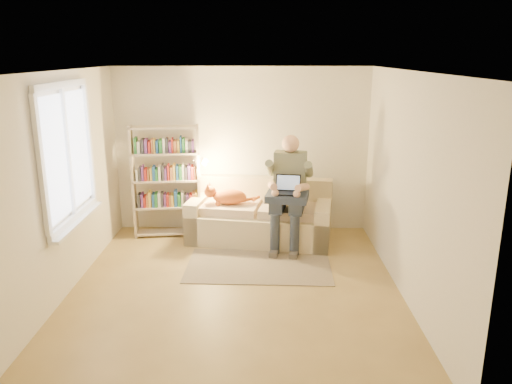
{
  "coord_description": "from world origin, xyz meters",
  "views": [
    {
      "loc": [
        0.33,
        -5.54,
        2.78
      ],
      "look_at": [
        0.24,
        1.0,
        0.96
      ],
      "focal_mm": 35.0,
      "sensor_mm": 36.0,
      "label": 1
    }
  ],
  "objects_px": {
    "laptop": "(293,189)",
    "bookshelf": "(166,176)",
    "sofa": "(260,218)",
    "person": "(289,186)",
    "cat": "(225,196)"
  },
  "relations": [
    {
      "from": "sofa",
      "to": "cat",
      "type": "relative_size",
      "value": 2.88
    },
    {
      "from": "laptop",
      "to": "cat",
      "type": "bearing_deg",
      "value": 169.8
    },
    {
      "from": "cat",
      "to": "bookshelf",
      "type": "height_order",
      "value": "bookshelf"
    },
    {
      "from": "person",
      "to": "cat",
      "type": "relative_size",
      "value": 2.09
    },
    {
      "from": "person",
      "to": "bookshelf",
      "type": "relative_size",
      "value": 0.94
    },
    {
      "from": "laptop",
      "to": "bookshelf",
      "type": "height_order",
      "value": "bookshelf"
    },
    {
      "from": "sofa",
      "to": "person",
      "type": "distance_m",
      "value": 0.75
    },
    {
      "from": "bookshelf",
      "to": "laptop",
      "type": "bearing_deg",
      "value": -23.32
    },
    {
      "from": "sofa",
      "to": "person",
      "type": "height_order",
      "value": "person"
    },
    {
      "from": "person",
      "to": "sofa",
      "type": "bearing_deg",
      "value": 160.34
    },
    {
      "from": "sofa",
      "to": "laptop",
      "type": "distance_m",
      "value": 0.85
    },
    {
      "from": "sofa",
      "to": "person",
      "type": "xyz_separation_m",
      "value": [
        0.42,
        -0.23,
        0.58
      ]
    },
    {
      "from": "cat",
      "to": "sofa",
      "type": "bearing_deg",
      "value": 14.74
    },
    {
      "from": "sofa",
      "to": "cat",
      "type": "xyz_separation_m",
      "value": [
        -0.54,
        -0.05,
        0.37
      ]
    },
    {
      "from": "laptop",
      "to": "bookshelf",
      "type": "distance_m",
      "value": 2.0
    }
  ]
}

